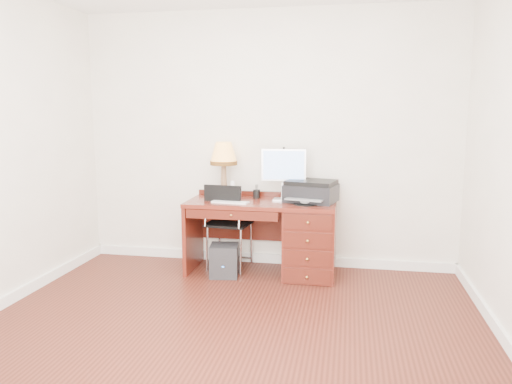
% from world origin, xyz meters
% --- Properties ---
extents(ground, '(4.00, 4.00, 0.00)m').
position_xyz_m(ground, '(0.00, 0.00, 0.00)').
color(ground, '#39140C').
rests_on(ground, ground).
extents(room_shell, '(4.00, 4.00, 4.00)m').
position_xyz_m(room_shell, '(0.00, 0.63, 0.05)').
color(room_shell, white).
rests_on(room_shell, ground).
extents(desk, '(1.50, 0.67, 0.75)m').
position_xyz_m(desk, '(0.32, 1.40, 0.41)').
color(desk, maroon).
rests_on(desk, ground).
extents(monitor, '(0.46, 0.15, 0.52)m').
position_xyz_m(monitor, '(0.21, 1.52, 1.08)').
color(monitor, silver).
rests_on(monitor, desk).
extents(keyboard, '(0.38, 0.15, 0.01)m').
position_xyz_m(keyboard, '(-0.29, 1.24, 0.76)').
color(keyboard, white).
rests_on(keyboard, desk).
extents(mouse_pad, '(0.24, 0.24, 0.05)m').
position_xyz_m(mouse_pad, '(0.46, 1.30, 0.76)').
color(mouse_pad, black).
rests_on(mouse_pad, desk).
extents(printer, '(0.56, 0.48, 0.22)m').
position_xyz_m(printer, '(0.50, 1.47, 0.86)').
color(printer, black).
rests_on(printer, desk).
extents(leg_lamp, '(0.28, 0.28, 0.58)m').
position_xyz_m(leg_lamp, '(-0.43, 1.55, 1.18)').
color(leg_lamp, black).
rests_on(leg_lamp, desk).
extents(phone, '(0.10, 0.10, 0.17)m').
position_xyz_m(phone, '(-0.34, 1.56, 0.80)').
color(phone, white).
rests_on(phone, desk).
extents(pen_cup, '(0.07, 0.07, 0.09)m').
position_xyz_m(pen_cup, '(-0.08, 1.55, 0.80)').
color(pen_cup, black).
rests_on(pen_cup, desk).
extents(chair, '(0.47, 0.48, 0.92)m').
position_xyz_m(chair, '(-0.36, 1.43, 0.56)').
color(chair, black).
rests_on(chair, ground).
extents(equipment_box, '(0.31, 0.31, 0.32)m').
position_xyz_m(equipment_box, '(-0.35, 1.22, 0.16)').
color(equipment_box, black).
rests_on(equipment_box, ground).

